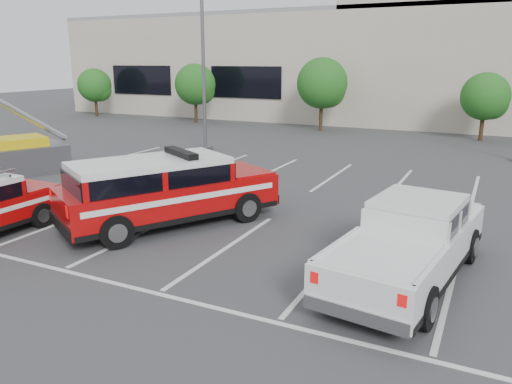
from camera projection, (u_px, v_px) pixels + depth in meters
ground at (226, 249)px, 12.76m from camera, size 120.00×120.00×0.00m
stall_markings at (292, 204)px, 16.67m from camera, size 23.00×15.00×0.01m
convention_building at (426, 59)px, 39.13m from camera, size 60.00×16.99×13.20m
tree_far_left at (96, 86)px, 41.84m from camera, size 2.77×2.77×3.99m
tree_left at (197, 86)px, 37.52m from camera, size 3.07×3.07×4.42m
tree_mid_left at (323, 85)px, 33.20m from camera, size 3.37×3.37×4.85m
tree_mid_right at (487, 98)px, 29.09m from camera, size 2.77×2.77×3.99m
light_pole_left at (203, 49)px, 25.24m from camera, size 0.90×0.60×10.24m
fire_chief_suv at (166, 195)px, 14.39m from camera, size 5.05×6.43×2.16m
white_pickup at (409, 249)px, 10.80m from camera, size 2.73×5.93×1.75m
utility_rig at (13, 157)px, 21.02m from camera, size 4.70×4.46×3.48m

